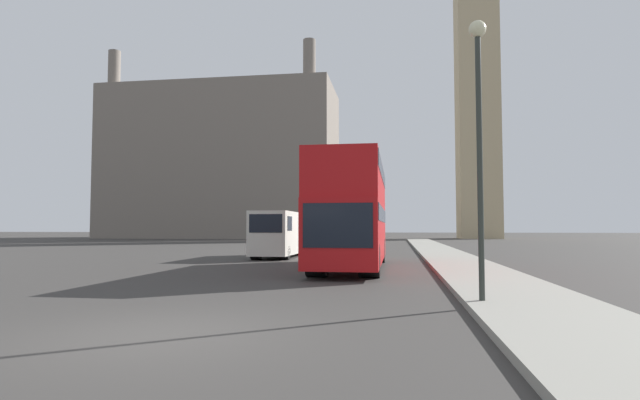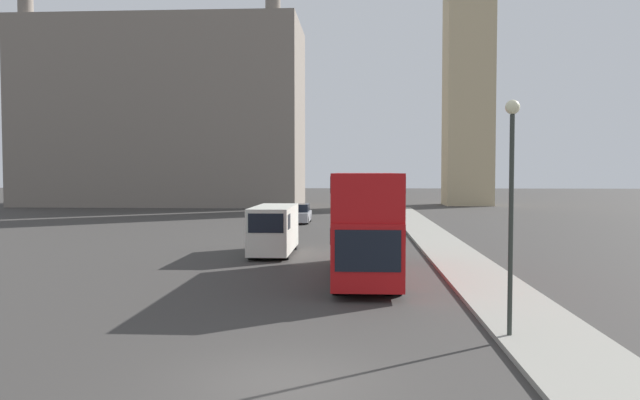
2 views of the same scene
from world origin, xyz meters
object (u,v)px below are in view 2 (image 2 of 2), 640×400
object	(u,v)px
white_van	(274,229)
street_lamp	(511,182)
parked_sedan	(299,214)
red_double_decker_bus	(366,219)

from	to	relation	value
white_van	street_lamp	bearing A→B (deg)	-63.16
white_van	parked_sedan	world-z (taller)	white_van
white_van	street_lamp	world-z (taller)	street_lamp
white_van	street_lamp	size ratio (longest dim) A/B	1.00
white_van	parked_sedan	bearing A→B (deg)	91.65
red_double_decker_bus	street_lamp	world-z (taller)	street_lamp
white_van	red_double_decker_bus	bearing A→B (deg)	-55.64
street_lamp	parked_sedan	size ratio (longest dim) A/B	1.31
red_double_decker_bus	white_van	size ratio (longest dim) A/B	1.72
street_lamp	red_double_decker_bus	bearing A→B (deg)	110.62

